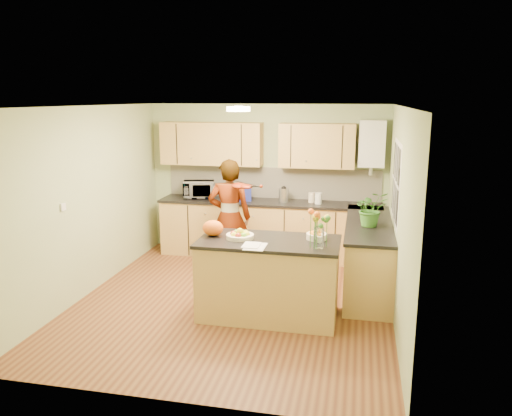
# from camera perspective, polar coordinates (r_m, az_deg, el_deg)

# --- Properties ---
(floor) EXTENTS (4.50, 4.50, 0.00)m
(floor) POSITION_cam_1_polar(r_m,az_deg,el_deg) (6.64, -2.49, -10.56)
(floor) COLOR #582D19
(floor) RESTS_ON ground
(ceiling) EXTENTS (4.00, 4.50, 0.02)m
(ceiling) POSITION_cam_1_polar(r_m,az_deg,el_deg) (6.11, -2.72, 11.55)
(ceiling) COLOR white
(ceiling) RESTS_ON wall_back
(wall_back) EXTENTS (4.00, 0.02, 2.50)m
(wall_back) POSITION_cam_1_polar(r_m,az_deg,el_deg) (8.42, 1.21, 3.28)
(wall_back) COLOR #9DAD7C
(wall_back) RESTS_ON floor
(wall_front) EXTENTS (4.00, 0.02, 2.50)m
(wall_front) POSITION_cam_1_polar(r_m,az_deg,el_deg) (4.20, -10.30, -6.52)
(wall_front) COLOR #9DAD7C
(wall_front) RESTS_ON floor
(wall_left) EXTENTS (0.02, 4.50, 2.50)m
(wall_left) POSITION_cam_1_polar(r_m,az_deg,el_deg) (7.02, -18.62, 0.75)
(wall_left) COLOR #9DAD7C
(wall_left) RESTS_ON floor
(wall_right) EXTENTS (0.02, 4.50, 2.50)m
(wall_right) POSITION_cam_1_polar(r_m,az_deg,el_deg) (6.09, 15.96, -0.81)
(wall_right) COLOR #9DAD7C
(wall_right) RESTS_ON floor
(back_counter) EXTENTS (3.64, 0.62, 0.94)m
(back_counter) POSITION_cam_1_polar(r_m,az_deg,el_deg) (8.27, 1.48, -2.40)
(back_counter) COLOR #A98343
(back_counter) RESTS_ON floor
(right_counter) EXTENTS (0.62, 2.24, 0.94)m
(right_counter) POSITION_cam_1_polar(r_m,az_deg,el_deg) (7.10, 12.70, -5.27)
(right_counter) COLOR #A98343
(right_counter) RESTS_ON floor
(splashback) EXTENTS (3.60, 0.02, 0.52)m
(splashback) POSITION_cam_1_polar(r_m,az_deg,el_deg) (8.39, 1.86, 2.91)
(splashback) COLOR beige
(splashback) RESTS_ON back_counter
(upper_cabinets) EXTENTS (3.20, 0.34, 0.70)m
(upper_cabinets) POSITION_cam_1_polar(r_m,az_deg,el_deg) (8.21, -0.21, 7.27)
(upper_cabinets) COLOR #A98343
(upper_cabinets) RESTS_ON wall_back
(boiler) EXTENTS (0.40, 0.30, 0.86)m
(boiler) POSITION_cam_1_polar(r_m,az_deg,el_deg) (8.04, 13.11, 7.17)
(boiler) COLOR white
(boiler) RESTS_ON wall_back
(window_right) EXTENTS (0.01, 1.30, 1.05)m
(window_right) POSITION_cam_1_polar(r_m,az_deg,el_deg) (6.62, 15.71, 2.90)
(window_right) COLOR white
(window_right) RESTS_ON wall_right
(light_switch) EXTENTS (0.02, 0.09, 0.09)m
(light_switch) POSITION_cam_1_polar(r_m,az_deg,el_deg) (6.50, -21.18, 0.11)
(light_switch) COLOR white
(light_switch) RESTS_ON wall_left
(ceiling_lamp) EXTENTS (0.30, 0.30, 0.07)m
(ceiling_lamp) POSITION_cam_1_polar(r_m,az_deg,el_deg) (6.40, -2.03, 11.25)
(ceiling_lamp) COLOR #FFEABF
(ceiling_lamp) RESTS_ON ceiling
(peninsula_island) EXTENTS (1.67, 0.85, 0.96)m
(peninsula_island) POSITION_cam_1_polar(r_m,az_deg,el_deg) (6.05, 1.45, -8.02)
(peninsula_island) COLOR #A98343
(peninsula_island) RESTS_ON floor
(fruit_dish) EXTENTS (0.33, 0.33, 0.12)m
(fruit_dish) POSITION_cam_1_polar(r_m,az_deg,el_deg) (5.96, -1.84, -3.04)
(fruit_dish) COLOR beige
(fruit_dish) RESTS_ON peninsula_island
(orange_bowl) EXTENTS (0.24, 0.24, 0.14)m
(orange_bowl) POSITION_cam_1_polar(r_m,az_deg,el_deg) (5.96, 6.95, -3.00)
(orange_bowl) COLOR beige
(orange_bowl) RESTS_ON peninsula_island
(flower_vase) EXTENTS (0.28, 0.28, 0.51)m
(flower_vase) POSITION_cam_1_polar(r_m,az_deg,el_deg) (5.57, 7.24, -1.16)
(flower_vase) COLOR silver
(flower_vase) RESTS_ON peninsula_island
(orange_bag) EXTENTS (0.26, 0.22, 0.19)m
(orange_bag) POSITION_cam_1_polar(r_m,az_deg,el_deg) (6.08, -4.94, -2.29)
(orange_bag) COLOR #E25D12
(orange_bag) RESTS_ON peninsula_island
(papers) EXTENTS (0.23, 0.31, 0.01)m
(papers) POSITION_cam_1_polar(r_m,az_deg,el_deg) (5.64, -0.08, -4.40)
(papers) COLOR white
(papers) RESTS_ON peninsula_island
(violinist) EXTENTS (0.68, 0.49, 1.74)m
(violinist) POSITION_cam_1_polar(r_m,az_deg,el_deg) (7.39, -3.03, -1.07)
(violinist) COLOR tan
(violinist) RESTS_ON floor
(violin) EXTENTS (0.66, 0.57, 0.16)m
(violin) POSITION_cam_1_polar(r_m,az_deg,el_deg) (7.02, -1.96, 2.57)
(violin) COLOR #4F0804
(violin) RESTS_ON violinist
(microwave) EXTENTS (0.59, 0.47, 0.28)m
(microwave) POSITION_cam_1_polar(r_m,az_deg,el_deg) (8.47, -6.57, 2.11)
(microwave) COLOR white
(microwave) RESTS_ON back_counter
(blue_box) EXTENTS (0.34, 0.28, 0.23)m
(blue_box) POSITION_cam_1_polar(r_m,az_deg,el_deg) (8.22, -1.60, 1.67)
(blue_box) COLOR navy
(blue_box) RESTS_ON back_counter
(kettle) EXTENTS (0.16, 0.16, 0.30)m
(kettle) POSITION_cam_1_polar(r_m,az_deg,el_deg) (8.12, 3.18, 1.57)
(kettle) COLOR silver
(kettle) RESTS_ON back_counter
(jar_cream) EXTENTS (0.11, 0.11, 0.16)m
(jar_cream) POSITION_cam_1_polar(r_m,az_deg,el_deg) (8.11, 6.37, 1.19)
(jar_cream) COLOR beige
(jar_cream) RESTS_ON back_counter
(jar_white) EXTENTS (0.15, 0.15, 0.18)m
(jar_white) POSITION_cam_1_polar(r_m,az_deg,el_deg) (8.01, 7.14, 1.10)
(jar_white) COLOR white
(jar_white) RESTS_ON back_counter
(potted_plant) EXTENTS (0.51, 0.47, 0.47)m
(potted_plant) POSITION_cam_1_polar(r_m,az_deg,el_deg) (6.71, 13.01, -0.08)
(potted_plant) COLOR #3C7C29
(potted_plant) RESTS_ON right_counter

